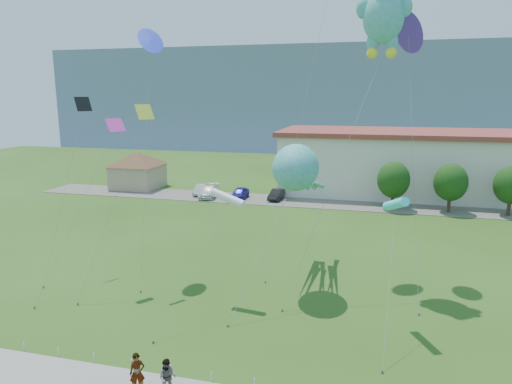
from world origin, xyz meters
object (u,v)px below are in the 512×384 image
pedestrian_left (137,373)px  pedestrian_right (168,377)px  octopus_kite (298,174)px  parked_car_blue (240,193)px  teddy_bear_kite (384,11)px  parked_car_white (209,192)px  parked_car_black (277,194)px  parked_car_silver (201,190)px  pavilion (137,166)px

pedestrian_left → pedestrian_right: bearing=-22.8°
octopus_kite → parked_car_blue: bearing=114.9°
parked_car_blue → teddy_bear_kite: teddy_bear_kite is taller
parked_car_white → octopus_kite: (15.08, -23.84, 6.81)m
pedestrian_left → pedestrian_right: 1.36m
pedestrian_right → parked_car_white: bearing=94.2°
parked_car_black → octopus_kite: size_ratio=0.31×
pedestrian_right → parked_car_silver: 40.83m
pedestrian_right → parked_car_silver: pedestrian_right is taller
parked_car_silver → parked_car_blue: (5.59, -1.27, 0.06)m
parked_car_black → parked_car_white: bearing=-171.0°
octopus_kite → parked_car_silver: bearing=123.5°
pavilion → parked_car_black: (20.35, -2.68, -2.33)m
pedestrian_right → parked_car_black: bearing=81.5°
teddy_bear_kite → pedestrian_left: bearing=-120.3°
parked_car_white → parked_car_blue: parked_car_white is taller
pavilion → parked_car_silver: bearing=-12.0°
parked_car_blue → octopus_kite: octopus_kite is taller
pedestrian_right → parked_car_black: (-3.21, 38.07, -0.23)m
pedestrian_left → parked_car_blue: bearing=71.0°
parked_car_black → teddy_bear_kite: 30.13m
pedestrian_left → pedestrian_right: (1.35, 0.14, -0.08)m
pedestrian_left → teddy_bear_kite: 25.42m
pedestrian_right → parked_car_white: pedestrian_right is taller
teddy_bear_kite → parked_car_silver: bearing=133.9°
pavilion → parked_car_silver: (10.22, -2.17, -2.32)m
octopus_kite → teddy_bear_kite: bearing=28.6°
parked_car_silver → parked_car_black: (10.13, -0.52, -0.01)m
pavilion → parked_car_white: size_ratio=1.88×
parked_car_blue → octopus_kite: bearing=-65.4°
pedestrian_left → parked_car_silver: size_ratio=0.46×
pavilion → pedestrian_right: (23.56, -40.75, -2.10)m
parked_car_black → octopus_kite: 26.32m
pavilion → octopus_kite: size_ratio=0.75×
parked_car_blue → parked_car_black: size_ratio=1.08×
parked_car_white → octopus_kite: octopus_kite is taller
parked_car_silver → parked_car_black: 10.14m
parked_car_silver → parked_car_blue: parked_car_blue is taller
pavilion → pedestrian_right: 47.12m
pavilion → parked_car_blue: (15.81, -3.44, -2.26)m
parked_car_silver → pedestrian_right: bearing=-76.0°
pedestrian_left → parked_car_black: size_ratio=0.47×
parked_car_silver → parked_car_black: bearing=-8.0°
parked_car_blue → octopus_kite: 27.11m
parked_car_black → pedestrian_left: bearing=-83.0°
parked_car_blue → parked_car_black: bearing=9.2°
parked_car_black → teddy_bear_kite: bearing=-58.2°
pavilion → octopus_kite: (26.84, -27.24, 4.56)m
parked_car_black → octopus_kite: bearing=-71.0°
octopus_kite → pavilion: bearing=134.6°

